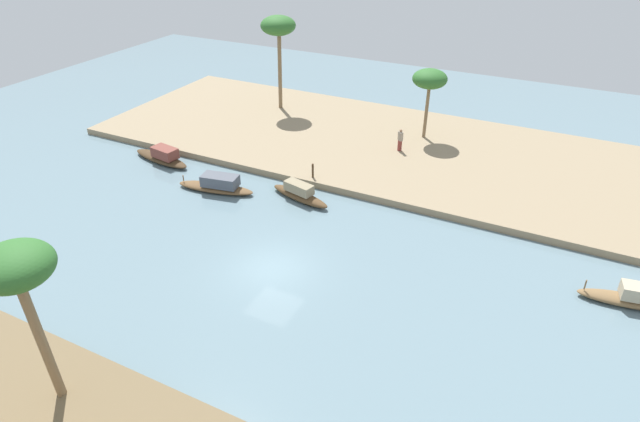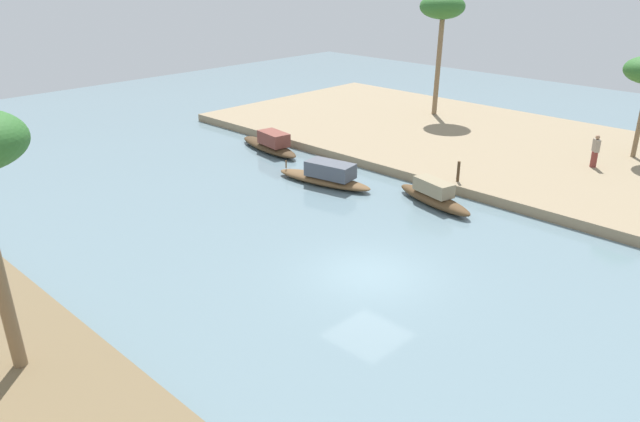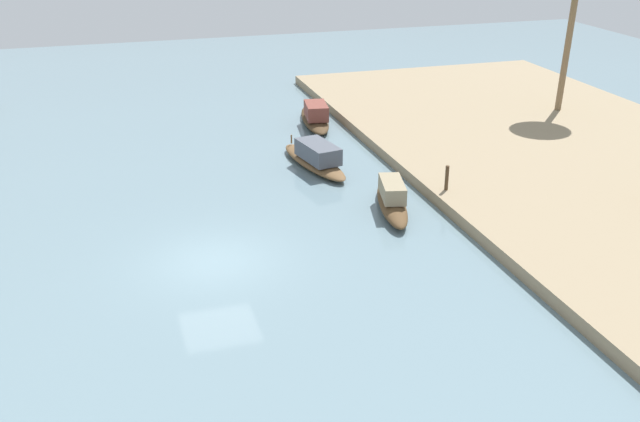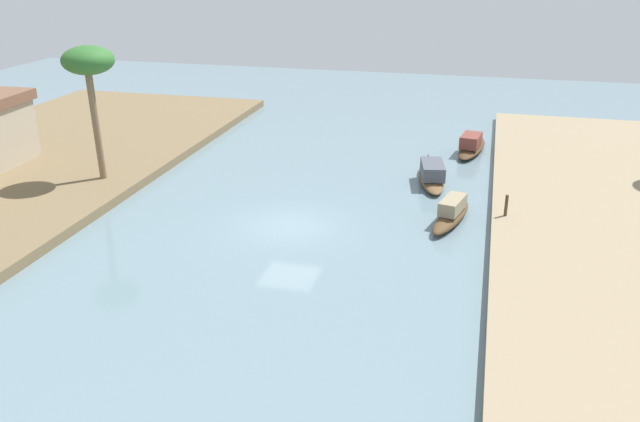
# 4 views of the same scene
# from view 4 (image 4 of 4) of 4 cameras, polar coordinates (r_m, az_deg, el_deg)

# --- Properties ---
(river_water) EXTENTS (78.06, 78.06, 0.00)m
(river_water) POSITION_cam_4_polar(r_m,az_deg,el_deg) (30.12, -2.63, -1.27)
(river_water) COLOR slate
(river_water) RESTS_ON ground
(sampan_downstream_large) EXTENTS (4.49, 1.93, 1.15)m
(sampan_downstream_large) POSITION_cam_4_polar(r_m,az_deg,el_deg) (30.86, 11.02, -0.21)
(sampan_downstream_large) COLOR brown
(sampan_downstream_large) RESTS_ON river_water
(sampan_near_left_bank) EXTENTS (5.30, 2.15, 1.16)m
(sampan_near_left_bank) POSITION_cam_4_polar(r_m,az_deg,el_deg) (35.88, 9.39, 3.05)
(sampan_near_left_bank) COLOR brown
(sampan_near_left_bank) RESTS_ON river_water
(sampan_with_red_awning) EXTENTS (5.23, 2.00, 1.21)m
(sampan_with_red_awning) POSITION_cam_4_polar(r_m,az_deg,el_deg) (41.62, 12.65, 5.39)
(sampan_with_red_awning) COLOR #47331E
(sampan_with_red_awning) RESTS_ON river_water
(mooring_post) EXTENTS (0.14, 0.14, 0.97)m
(mooring_post) POSITION_cam_4_polar(r_m,az_deg,el_deg) (30.94, 15.41, 0.46)
(mooring_post) COLOR #4C3823
(mooring_post) RESTS_ON riverbank_left
(palm_tree_right_tall) EXTENTS (2.53, 2.53, 6.69)m
(palm_tree_right_tall) POSITION_cam_4_polar(r_m,az_deg,el_deg) (35.31, -18.92, 11.56)
(palm_tree_right_tall) COLOR #7F6647
(palm_tree_right_tall) RESTS_ON riverbank_right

